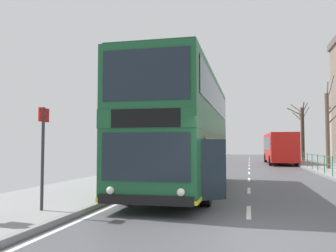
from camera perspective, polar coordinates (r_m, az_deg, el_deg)
name	(u,v)px	position (r m, az deg, el deg)	size (l,w,h in m)	color
ground	(212,232)	(7.61, 7.13, -16.48)	(15.80, 140.00, 0.20)	#4B4B50
double_decker_bus_main	(184,132)	(14.28, 2.64, -0.89)	(3.32, 11.25, 4.53)	#19512D
background_bus_far_lane	(279,147)	(37.76, 17.43, -3.30)	(2.75, 11.01, 3.02)	red
bus_stop_sign_near	(43,146)	(9.76, -19.42, -3.12)	(0.08, 0.44, 2.65)	#2D2D33
bare_tree_far_00	(302,132)	(44.03, 20.75, -0.90)	(2.41, 2.25, 6.82)	#423328
bare_tree_far_01	(328,127)	(28.95, 24.27, -0.14)	(1.66, 2.33, 6.75)	brown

